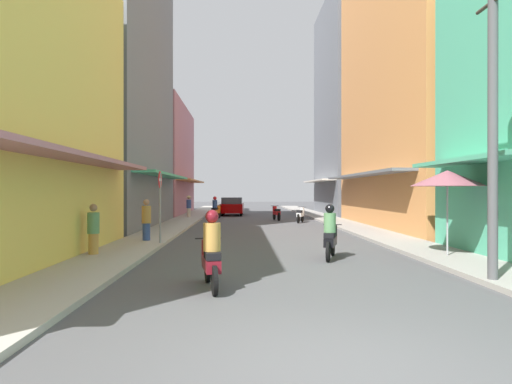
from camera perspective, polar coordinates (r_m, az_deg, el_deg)
name	(u,v)px	position (r m, az deg, el deg)	size (l,w,h in m)	color
ground_plane	(260,224)	(25.77, 0.56, -4.22)	(110.14, 110.14, 0.00)	#4C4C4F
sidewalk_left	(178,223)	(26.00, -10.09, -4.05)	(1.92, 58.06, 0.12)	#ADA89E
sidewalk_right	(341,223)	(26.41, 11.04, -3.99)	(1.92, 58.06, 0.12)	#9E9991
building_left_mid	(100,65)	(26.06, -19.62, 15.33)	(7.05, 12.04, 17.60)	slate
building_left_far	(150,160)	(37.76, -13.63, 4.02)	(7.05, 12.56, 9.06)	#B7727F
building_right_mid	(427,74)	(25.75, 21.34, 14.11)	(7.05, 13.79, 16.37)	#D88C4C
building_right_far	(360,108)	(37.97, 13.40, 10.56)	(7.05, 10.34, 17.69)	slate
motorbike_white	(301,214)	(27.32, 5.81, -2.92)	(0.77, 1.73, 0.96)	black
motorbike_orange	(216,209)	(31.22, -5.26, -2.17)	(0.74, 1.75, 1.58)	black
motorbike_red	(276,213)	(29.32, 2.65, -2.71)	(0.59, 1.80, 0.96)	black
motorbike_maroon	(211,253)	(8.84, -5.88, -7.95)	(0.60, 1.79, 1.58)	black
motorbike_black	(330,234)	(12.81, 9.66, -5.45)	(0.73, 1.75, 1.58)	black
parked_car	(232,206)	(35.36, -3.11, -1.85)	(1.88, 4.15, 1.45)	#8C0000
pedestrian_crossing	(93,231)	(13.58, -20.38, -4.80)	(0.34, 0.34, 1.57)	#BF8C3F
pedestrian_midway	(146,221)	(16.78, -14.06, -3.73)	(0.34, 0.34, 1.65)	#334C8C
pedestrian_far	(189,205)	(31.79, -8.73, -1.71)	(0.44, 0.44, 1.66)	beige
vendor_umbrella	(447,178)	(13.61, 23.62, 1.65)	(2.04, 2.04, 2.54)	#99999E
utility_pole	(493,125)	(10.40, 28.42, 7.66)	(0.20, 1.20, 6.47)	#4C4C4F
street_sign_no_entry	(160,198)	(15.84, -12.36, -0.71)	(0.07, 0.60, 2.65)	gray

